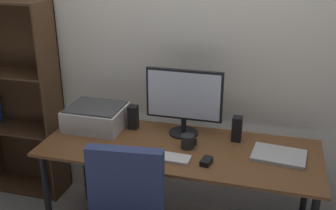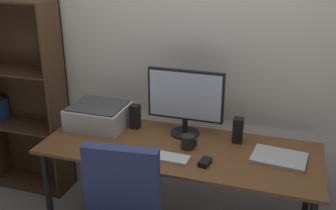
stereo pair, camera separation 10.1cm
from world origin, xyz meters
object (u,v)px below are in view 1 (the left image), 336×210
(desk, at_px, (179,158))
(monitor, at_px, (184,98))
(keyboard, at_px, (167,157))
(speaker_right, at_px, (237,129))
(speaker_left, at_px, (133,117))
(bookshelf, at_px, (18,101))
(mouse, at_px, (206,161))
(printer, at_px, (96,117))
(laptop, at_px, (279,155))
(coffee_mug, at_px, (188,142))

(desk, relative_size, monitor, 3.44)
(keyboard, relative_size, speaker_right, 1.71)
(monitor, bearing_deg, speaker_right, -1.24)
(keyboard, bearing_deg, speaker_right, 44.64)
(speaker_left, height_order, bookshelf, bookshelf)
(mouse, relative_size, bookshelf, 0.06)
(desk, bearing_deg, speaker_left, 153.31)
(speaker_right, distance_m, printer, 0.99)
(desk, bearing_deg, printer, 167.53)
(mouse, xyz_separation_m, speaker_left, (-0.59, 0.36, 0.07))
(keyboard, height_order, speaker_right, speaker_right)
(laptop, bearing_deg, speaker_left, 176.97)
(monitor, xyz_separation_m, bookshelf, (-1.41, 0.14, -0.22))
(keyboard, bearing_deg, speaker_left, 135.50)
(coffee_mug, distance_m, bookshelf, 1.52)
(desk, height_order, mouse, mouse)
(desk, distance_m, speaker_right, 0.43)
(speaker_right, height_order, bookshelf, bookshelf)
(speaker_left, height_order, printer, speaker_left)
(bookshelf, bearing_deg, mouse, -17.25)
(speaker_right, bearing_deg, keyboard, -136.89)
(monitor, xyz_separation_m, laptop, (0.64, -0.17, -0.25))
(keyboard, distance_m, laptop, 0.69)
(bookshelf, bearing_deg, monitor, -5.80)
(speaker_left, bearing_deg, desk, -26.69)
(mouse, bearing_deg, printer, 169.00)
(coffee_mug, height_order, speaker_right, speaker_right)
(keyboard, bearing_deg, monitor, 88.63)
(desk, distance_m, printer, 0.68)
(keyboard, relative_size, printer, 0.72)
(desk, height_order, speaker_right, speaker_right)
(speaker_left, bearing_deg, printer, -169.13)
(desk, bearing_deg, speaker_right, 29.07)
(coffee_mug, bearing_deg, monitor, 110.94)
(monitor, relative_size, speaker_right, 3.06)
(desk, xyz_separation_m, coffee_mug, (0.06, 0.01, 0.12))
(bookshelf, bearing_deg, coffee_mug, -12.84)
(speaker_left, distance_m, speaker_right, 0.73)
(coffee_mug, bearing_deg, speaker_right, 32.80)
(desk, xyz_separation_m, laptop, (0.62, 0.03, 0.09))
(mouse, height_order, coffee_mug, coffee_mug)
(desk, bearing_deg, laptop, 3.17)
(desk, distance_m, monitor, 0.39)
(desk, relative_size, mouse, 18.64)
(speaker_left, distance_m, printer, 0.27)
(mouse, distance_m, bookshelf, 1.71)
(monitor, relative_size, mouse, 5.42)
(desk, relative_size, coffee_mug, 17.28)
(monitor, distance_m, bookshelf, 1.43)
(mouse, bearing_deg, coffee_mug, 140.70)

